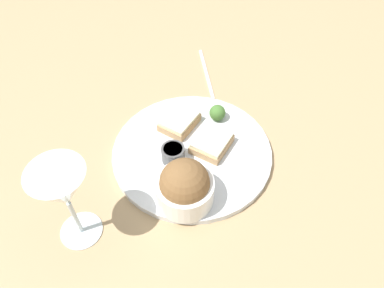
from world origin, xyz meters
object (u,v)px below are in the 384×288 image
(cheese_toast_far, at_px, (179,121))
(wine_glass, at_px, (63,191))
(sauce_ramekin, at_px, (174,154))
(fork, at_px, (206,73))
(salad_bowl, at_px, (185,186))
(cheese_toast_near, at_px, (212,143))

(cheese_toast_far, distance_m, wine_glass, 0.32)
(sauce_ramekin, xyz_separation_m, fork, (-0.22, -0.21, -0.03))
(wine_glass, distance_m, fork, 0.52)
(salad_bowl, distance_m, cheese_toast_near, 0.14)
(fork, bearing_deg, wine_glass, 29.15)
(wine_glass, relative_size, fork, 0.98)
(salad_bowl, xyz_separation_m, fork, (-0.25, -0.30, -0.05))
(cheese_toast_near, relative_size, cheese_toast_far, 1.00)
(cheese_toast_near, distance_m, cheese_toast_far, 0.09)
(cheese_toast_near, distance_m, fork, 0.26)
(salad_bowl, xyz_separation_m, wine_glass, (0.19, -0.05, 0.08))
(salad_bowl, bearing_deg, cheese_toast_far, -118.51)
(sauce_ramekin, bearing_deg, wine_glass, 10.00)
(fork, bearing_deg, cheese_toast_far, 38.96)
(fork, bearing_deg, cheese_toast_near, 58.04)
(salad_bowl, relative_size, cheese_toast_far, 1.07)
(salad_bowl, distance_m, cheese_toast_far, 0.19)
(salad_bowl, height_order, sauce_ramekin, salad_bowl)
(cheese_toast_near, bearing_deg, sauce_ramekin, -8.36)
(cheese_toast_far, distance_m, fork, 0.21)
(cheese_toast_near, relative_size, fork, 0.56)
(salad_bowl, xyz_separation_m, sauce_ramekin, (-0.03, -0.09, -0.02))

